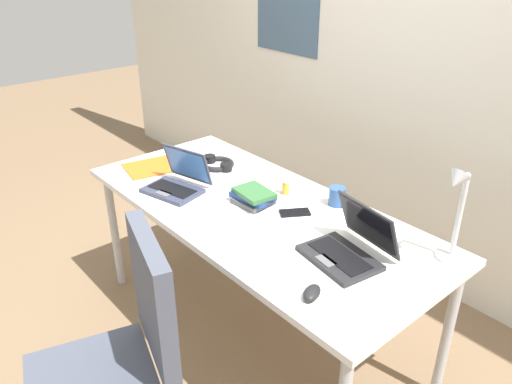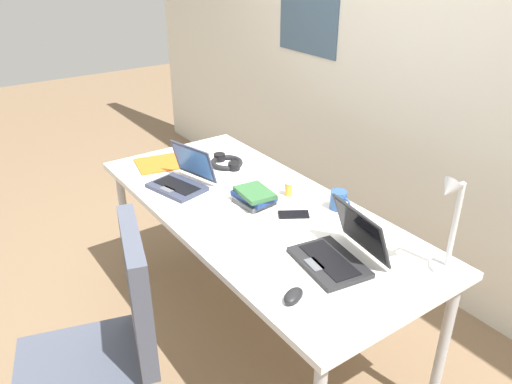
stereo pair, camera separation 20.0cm
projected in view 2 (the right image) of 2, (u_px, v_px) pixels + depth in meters
ground_plane at (256, 331)px, 2.64m from camera, size 12.00×12.00×0.00m
wall_back at (428, 55)px, 2.62m from camera, size 6.00×0.13×2.60m
desk at (256, 218)px, 2.33m from camera, size 1.80×0.80×0.74m
desk_lamp at (449, 226)px, 1.77m from camera, size 0.12×0.18×0.40m
laptop_near_lamp at (339, 252)px, 1.90m from camera, size 0.34×0.32×0.21m
laptop_back_right at (182, 179)px, 2.48m from camera, size 0.32×0.30×0.20m
computer_mouse at (293, 296)px, 1.71m from camera, size 0.09×0.11×0.03m
cell_phone at (294, 214)px, 2.24m from camera, size 0.13×0.15×0.01m
headphones at (227, 162)px, 2.73m from camera, size 0.21×0.18×0.04m
pill_bottle at (289, 188)px, 2.40m from camera, size 0.04×0.04×0.08m
book_stack at (254, 197)px, 2.32m from camera, size 0.21×0.16×0.07m
paper_folder_by_keyboard at (165, 163)px, 2.76m from camera, size 0.29×0.35×0.01m
coffee_mug at (339, 200)px, 2.28m from camera, size 0.11×0.08×0.09m
office_chair at (102, 370)px, 1.88m from camera, size 0.56×0.60×0.97m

